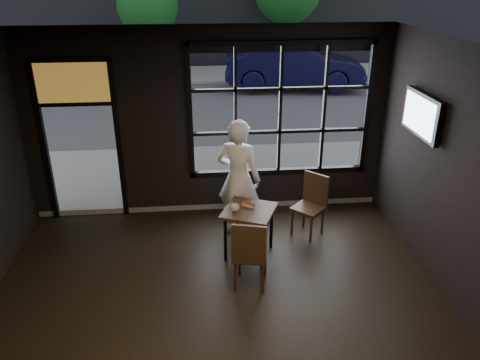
{
  "coord_description": "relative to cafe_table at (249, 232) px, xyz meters",
  "views": [
    {
      "loc": [
        -0.2,
        -3.98,
        3.98
      ],
      "look_at": [
        0.4,
        2.2,
        1.15
      ],
      "focal_mm": 35.0,
      "sensor_mm": 36.0,
      "label": 1
    }
  ],
  "objects": [
    {
      "name": "ceiling",
      "position": [
        -0.52,
        -2.0,
        2.83
      ],
      "size": [
        6.0,
        7.0,
        0.02
      ],
      "primitive_type": "cube",
      "color": "black",
      "rests_on": "ground"
    },
    {
      "name": "chair_near",
      "position": [
        -0.06,
        -0.74,
        0.14
      ],
      "size": [
        0.54,
        0.54,
        1.04
      ],
      "primitive_type": "cube",
      "rotation": [
        0.0,
        0.0,
        2.9
      ],
      "color": "black",
      "rests_on": "floor"
    },
    {
      "name": "cafe_table",
      "position": [
        0.0,
        0.0,
        0.0
      ],
      "size": [
        0.93,
        0.93,
        0.77
      ],
      "primitive_type": "cube",
      "rotation": [
        0.0,
        0.0,
        -0.41
      ],
      "color": "black",
      "rests_on": "floor"
    },
    {
      "name": "stained_transom",
      "position": [
        -2.62,
        1.5,
        1.97
      ],
      "size": [
        1.2,
        0.06,
        0.7
      ],
      "primitive_type": "cube",
      "color": "orange",
      "rests_on": "ground"
    },
    {
      "name": "maroon_car",
      "position": [
        -4.76,
        10.19,
        0.5
      ],
      "size": [
        4.76,
        2.3,
        1.57
      ],
      "primitive_type": "imported",
      "rotation": [
        0.0,
        0.0,
        1.47
      ],
      "color": "#521420",
      "rests_on": "street_asphalt"
    },
    {
      "name": "hotdog",
      "position": [
        -0.0,
        0.1,
        0.41
      ],
      "size": [
        0.21,
        0.18,
        0.06
      ],
      "primitive_type": null,
      "rotation": [
        0.0,
        0.0,
        -0.65
      ],
      "color": "tan",
      "rests_on": "cafe_table"
    },
    {
      "name": "navy_car",
      "position": [
        2.76,
        10.21,
        0.5
      ],
      "size": [
        4.93,
        2.21,
        1.57
      ],
      "primitive_type": "imported",
      "rotation": [
        0.0,
        0.0,
        1.45
      ],
      "color": "black",
      "rests_on": "street_asphalt"
    },
    {
      "name": "chair_window",
      "position": [
        1.01,
        0.49,
        0.12
      ],
      "size": [
        0.62,
        0.62,
        1.01
      ],
      "primitive_type": "cube",
      "rotation": [
        0.0,
        0.0,
        -0.78
      ],
      "color": "black",
      "rests_on": "floor"
    },
    {
      "name": "tree_left",
      "position": [
        -2.35,
        12.6,
        2.31
      ],
      "size": [
        2.24,
        2.24,
        3.82
      ],
      "color": "#332114",
      "rests_on": "street_asphalt"
    },
    {
      "name": "man",
      "position": [
        -0.09,
        0.65,
        0.59
      ],
      "size": [
        0.84,
        0.72,
        1.94
      ],
      "primitive_type": "imported",
      "rotation": [
        0.0,
        0.0,
        2.7
      ],
      "color": "silver",
      "rests_on": "floor"
    },
    {
      "name": "floor",
      "position": [
        -0.52,
        -2.0,
        -0.39
      ],
      "size": [
        6.0,
        7.0,
        0.02
      ],
      "primitive_type": "cube",
      "color": "black",
      "rests_on": "ground"
    },
    {
      "name": "window_frame",
      "position": [
        0.68,
        1.5,
        1.42
      ],
      "size": [
        3.06,
        0.12,
        2.28
      ],
      "primitive_type": "cube",
      "color": "black",
      "rests_on": "ground"
    },
    {
      "name": "tv",
      "position": [
        2.41,
        0.03,
        1.73
      ],
      "size": [
        0.12,
        1.03,
        0.6
      ],
      "primitive_type": "cube",
      "color": "black",
      "rests_on": "wall_right"
    },
    {
      "name": "street_asphalt",
      "position": [
        -0.52,
        22.0,
        -0.4
      ],
      "size": [
        60.0,
        41.0,
        0.04
      ],
      "primitive_type": "cube",
      "color": "#545456",
      "rests_on": "ground"
    },
    {
      "name": "cup",
      "position": [
        -0.21,
        -0.02,
        0.43
      ],
      "size": [
        0.15,
        0.15,
        0.1
      ],
      "primitive_type": "imported",
      "rotation": [
        0.0,
        0.0,
        -0.23
      ],
      "color": "silver",
      "rests_on": "cafe_table"
    }
  ]
}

